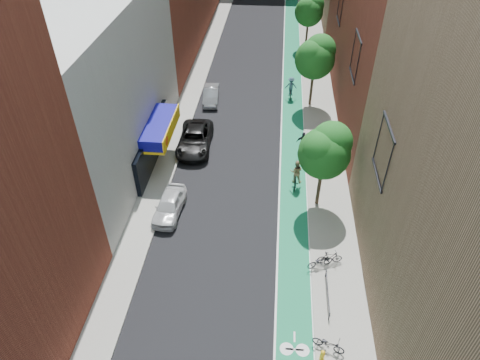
% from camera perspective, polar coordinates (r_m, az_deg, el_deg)
% --- Properties ---
extents(ground, '(160.00, 160.00, 0.00)m').
position_cam_1_polar(ground, '(23.83, -2.91, -18.80)').
color(ground, black).
rests_on(ground, ground).
extents(bike_lane, '(2.00, 68.00, 0.01)m').
position_cam_1_polar(bike_lane, '(43.46, 7.01, 11.23)').
color(bike_lane, '#12663F').
rests_on(bike_lane, ground).
extents(sidewalk_left, '(2.00, 68.00, 0.15)m').
position_cam_1_polar(sidewalk_left, '(44.17, -6.32, 11.88)').
color(sidewalk_left, gray).
rests_on(sidewalk_left, ground).
extents(sidewalk_right, '(3.00, 68.00, 0.15)m').
position_cam_1_polar(sidewalk_right, '(43.59, 10.35, 11.08)').
color(sidewalk_right, gray).
rests_on(sidewalk_right, ground).
extents(building_left_white, '(8.00, 20.00, 12.00)m').
position_cam_1_polar(building_left_white, '(32.82, -19.66, 11.27)').
color(building_left_white, silver).
rests_on(building_left_white, ground).
extents(tree_near, '(3.40, 3.36, 6.42)m').
position_cam_1_polar(tree_near, '(27.52, 11.31, 3.98)').
color(tree_near, '#332619').
rests_on(tree_near, ground).
extents(tree_mid, '(3.55, 3.53, 6.74)m').
position_cam_1_polar(tree_mid, '(39.69, 10.05, 15.95)').
color(tree_mid, '#332619').
rests_on(tree_mid, ground).
extents(tree_far, '(3.30, 3.25, 6.21)m').
position_cam_1_polar(tree_far, '(52.95, 9.26, 21.52)').
color(tree_far, '#332619').
rests_on(tree_far, ground).
extents(parked_car_white, '(1.90, 4.18, 1.39)m').
position_cam_1_polar(parked_car_white, '(29.20, -9.41, -3.34)').
color(parked_car_white, silver).
rests_on(parked_car_white, ground).
extents(parked_car_black, '(2.80, 5.69, 1.56)m').
position_cam_1_polar(parked_car_black, '(35.15, -6.03, 5.45)').
color(parked_car_black, black).
rests_on(parked_car_black, ground).
extents(parked_car_silver, '(1.72, 4.11, 1.32)m').
position_cam_1_polar(parked_car_silver, '(41.79, -3.87, 11.26)').
color(parked_car_silver, '#969A9E').
rests_on(parked_car_silver, ground).
extents(cyclist_lane_near, '(0.96, 1.78, 2.20)m').
position_cam_1_polar(cyclist_lane_near, '(31.11, 7.46, 0.60)').
color(cyclist_lane_near, black).
rests_on(cyclist_lane_near, ground).
extents(cyclist_lane_mid, '(1.15, 1.96, 2.19)m').
position_cam_1_polar(cyclist_lane_mid, '(34.23, 8.35, 4.29)').
color(cyclist_lane_mid, black).
rests_on(cyclist_lane_mid, ground).
extents(cyclist_lane_far, '(1.14, 1.63, 2.11)m').
position_cam_1_polar(cyclist_lane_far, '(42.49, 6.79, 12.02)').
color(cyclist_lane_far, black).
rests_on(cyclist_lane_far, ground).
extents(parked_bike_near, '(1.74, 1.08, 0.86)m').
position_cam_1_polar(parked_bike_near, '(23.02, 11.73, -20.61)').
color(parked_bike_near, black).
rests_on(parked_bike_near, sidewalk_right).
extents(parked_bike_mid, '(1.58, 0.69, 0.92)m').
position_cam_1_polar(parked_bike_mid, '(26.30, 11.88, -10.08)').
color(parked_bike_mid, black).
rests_on(parked_bike_mid, sidewalk_right).
extents(parked_bike_far, '(1.71, 1.17, 0.85)m').
position_cam_1_polar(parked_bike_far, '(26.04, 10.64, -10.61)').
color(parked_bike_far, black).
rests_on(parked_bike_far, sidewalk_right).
extents(fire_hydrant, '(0.24, 0.24, 0.69)m').
position_cam_1_polar(fire_hydrant, '(22.74, 10.93, -21.93)').
color(fire_hydrant, gold).
rests_on(fire_hydrant, sidewalk_right).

